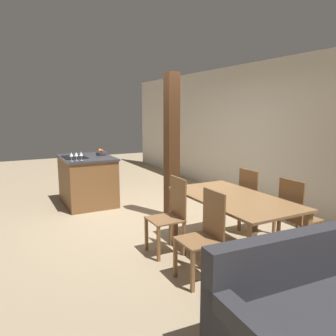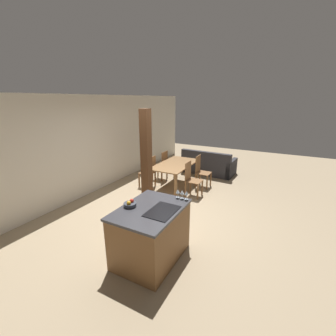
{
  "view_description": "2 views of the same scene",
  "coord_description": "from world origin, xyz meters",
  "px_view_note": "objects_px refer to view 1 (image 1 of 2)",
  "views": [
    {
      "loc": [
        4.82,
        -2.02,
        1.8
      ],
      "look_at": [
        0.6,
        0.2,
        0.95
      ],
      "focal_mm": 35.0,
      "sensor_mm": 36.0,
      "label": 1
    },
    {
      "loc": [
        -4.08,
        -2.28,
        2.59
      ],
      "look_at": [
        0.6,
        0.2,
        0.95
      ],
      "focal_mm": 24.0,
      "sensor_mm": 36.0,
      "label": 2
    }
  ],
  "objects_px": {
    "wine_glass_near": "(71,155)",
    "dining_chair_far_right": "(296,215)",
    "dining_table": "(233,204)",
    "kitchen_island": "(87,180)",
    "dining_chair_far_left": "(253,200)",
    "couch": "(335,320)",
    "dining_chair_near_left": "(170,214)",
    "timber_post": "(172,147)",
    "wine_glass_middle": "(76,154)",
    "dining_chair_near_right": "(205,234)",
    "fruit_bowl": "(101,153)",
    "wine_glass_far": "(81,154)"
  },
  "relations": [
    {
      "from": "dining_chair_far_right",
      "to": "wine_glass_middle",
      "type": "bearing_deg",
      "value": 35.19
    },
    {
      "from": "dining_table",
      "to": "dining_chair_near_right",
      "type": "xyz_separation_m",
      "value": [
        0.38,
        -0.69,
        -0.14
      ]
    },
    {
      "from": "dining_chair_far_right",
      "to": "couch",
      "type": "xyz_separation_m",
      "value": [
        1.38,
        -1.16,
        -0.22
      ]
    },
    {
      "from": "wine_glass_middle",
      "to": "dining_chair_near_right",
      "type": "height_order",
      "value": "wine_glass_middle"
    },
    {
      "from": "dining_chair_near_left",
      "to": "dining_chair_far_left",
      "type": "height_order",
      "value": "same"
    },
    {
      "from": "dining_chair_near_left",
      "to": "dining_chair_far_right",
      "type": "height_order",
      "value": "same"
    },
    {
      "from": "dining_chair_near_right",
      "to": "fruit_bowl",
      "type": "bearing_deg",
      "value": -179.14
    },
    {
      "from": "kitchen_island",
      "to": "dining_chair_far_right",
      "type": "distance_m",
      "value": 3.88
    },
    {
      "from": "timber_post",
      "to": "wine_glass_middle",
      "type": "bearing_deg",
      "value": -125.03
    },
    {
      "from": "wine_glass_middle",
      "to": "fruit_bowl",
      "type": "bearing_deg",
      "value": 135.97
    },
    {
      "from": "wine_glass_middle",
      "to": "dining_table",
      "type": "xyz_separation_m",
      "value": [
        2.53,
        1.37,
        -0.41
      ]
    },
    {
      "from": "wine_glass_near",
      "to": "wine_glass_far",
      "type": "height_order",
      "value": "same"
    },
    {
      "from": "fruit_bowl",
      "to": "timber_post",
      "type": "distance_m",
      "value": 1.76
    },
    {
      "from": "wine_glass_near",
      "to": "dining_chair_far_right",
      "type": "xyz_separation_m",
      "value": [
        2.91,
        2.14,
        -0.55
      ]
    },
    {
      "from": "kitchen_island",
      "to": "wine_glass_far",
      "type": "xyz_separation_m",
      "value": [
        0.55,
        -0.22,
        0.58
      ]
    },
    {
      "from": "dining_chair_far_left",
      "to": "timber_post",
      "type": "distance_m",
      "value": 1.56
    },
    {
      "from": "dining_chair_far_left",
      "to": "dining_chair_near_left",
      "type": "bearing_deg",
      "value": 90.0
    },
    {
      "from": "fruit_bowl",
      "to": "dining_chair_near_right",
      "type": "relative_size",
      "value": 0.21
    },
    {
      "from": "kitchen_island",
      "to": "wine_glass_near",
      "type": "relative_size",
      "value": 7.95
    },
    {
      "from": "dining_table",
      "to": "dining_chair_far_right",
      "type": "distance_m",
      "value": 0.8
    },
    {
      "from": "fruit_bowl",
      "to": "dining_table",
      "type": "distance_m",
      "value": 3.28
    },
    {
      "from": "wine_glass_middle",
      "to": "dining_chair_far_left",
      "type": "height_order",
      "value": "wine_glass_middle"
    },
    {
      "from": "dining_chair_near_right",
      "to": "dining_chair_far_right",
      "type": "bearing_deg",
      "value": 90.0
    },
    {
      "from": "kitchen_island",
      "to": "dining_chair_far_left",
      "type": "height_order",
      "value": "dining_chair_far_left"
    },
    {
      "from": "kitchen_island",
      "to": "timber_post",
      "type": "xyz_separation_m",
      "value": [
        1.49,
        1.04,
        0.73
      ]
    },
    {
      "from": "dining_table",
      "to": "dining_chair_far_left",
      "type": "height_order",
      "value": "dining_chair_far_left"
    },
    {
      "from": "dining_chair_near_left",
      "to": "dining_chair_near_right",
      "type": "height_order",
      "value": "same"
    },
    {
      "from": "dining_table",
      "to": "timber_post",
      "type": "distance_m",
      "value": 1.68
    },
    {
      "from": "wine_glass_far",
      "to": "timber_post",
      "type": "height_order",
      "value": "timber_post"
    },
    {
      "from": "kitchen_island",
      "to": "wine_glass_near",
      "type": "height_order",
      "value": "wine_glass_near"
    },
    {
      "from": "wine_glass_near",
      "to": "dining_table",
      "type": "height_order",
      "value": "wine_glass_near"
    },
    {
      "from": "fruit_bowl",
      "to": "timber_post",
      "type": "bearing_deg",
      "value": 24.31
    },
    {
      "from": "couch",
      "to": "dining_chair_far_left",
      "type": "bearing_deg",
      "value": 65.02
    },
    {
      "from": "wine_glass_middle",
      "to": "dining_chair_far_left",
      "type": "bearing_deg",
      "value": 43.78
    },
    {
      "from": "dining_chair_near_right",
      "to": "timber_post",
      "type": "bearing_deg",
      "value": 161.32
    },
    {
      "from": "wine_glass_far",
      "to": "dining_chair_far_left",
      "type": "bearing_deg",
      "value": 42.6
    },
    {
      "from": "kitchen_island",
      "to": "dining_chair_near_right",
      "type": "height_order",
      "value": "dining_chair_near_right"
    },
    {
      "from": "wine_glass_middle",
      "to": "dining_table",
      "type": "distance_m",
      "value": 2.9
    },
    {
      "from": "dining_chair_near_left",
      "to": "dining_chair_far_right",
      "type": "xyz_separation_m",
      "value": [
        0.77,
        1.37,
        0.0
      ]
    },
    {
      "from": "dining_chair_near_left",
      "to": "timber_post",
      "type": "distance_m",
      "value": 1.54
    },
    {
      "from": "wine_glass_near",
      "to": "couch",
      "type": "relative_size",
      "value": 0.08
    },
    {
      "from": "wine_glass_middle",
      "to": "timber_post",
      "type": "bearing_deg",
      "value": 54.97
    },
    {
      "from": "fruit_bowl",
      "to": "wine_glass_near",
      "type": "height_order",
      "value": "wine_glass_near"
    },
    {
      "from": "dining_chair_far_right",
      "to": "couch",
      "type": "distance_m",
      "value": 1.81
    },
    {
      "from": "wine_glass_near",
      "to": "dining_chair_far_left",
      "type": "height_order",
      "value": "wine_glass_near"
    },
    {
      "from": "wine_glass_middle",
      "to": "timber_post",
      "type": "xyz_separation_m",
      "value": [
        0.94,
        1.35,
        0.15
      ]
    },
    {
      "from": "wine_glass_near",
      "to": "couch",
      "type": "height_order",
      "value": "wine_glass_near"
    },
    {
      "from": "kitchen_island",
      "to": "wine_glass_far",
      "type": "relative_size",
      "value": 7.95
    },
    {
      "from": "dining_chair_far_right",
      "to": "dining_chair_near_left",
      "type": "bearing_deg",
      "value": 60.75
    },
    {
      "from": "wine_glass_far",
      "to": "dining_chair_far_left",
      "type": "relative_size",
      "value": 0.16
    }
  ]
}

